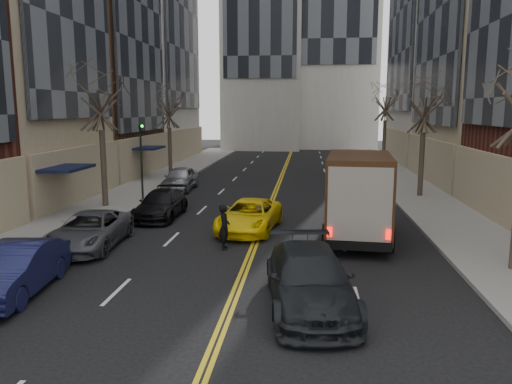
# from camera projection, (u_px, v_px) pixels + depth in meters

# --- Properties ---
(sidewalk_left) EXTENTS (4.00, 66.00, 0.15)m
(sidewalk_left) POSITION_uv_depth(u_px,v_px,m) (144.00, 187.00, 33.85)
(sidewalk_left) COLOR slate
(sidewalk_left) RESTS_ON ground
(sidewalk_right) EXTENTS (4.00, 66.00, 0.15)m
(sidewalk_right) POSITION_uv_depth(u_px,v_px,m) (416.00, 191.00, 32.02)
(sidewalk_right) COLOR slate
(sidewalk_right) RESTS_ON ground
(tree_lf_mid) EXTENTS (3.20, 3.20, 8.91)m
(tree_lf_mid) POSITION_uv_depth(u_px,v_px,m) (99.00, 84.00, 25.89)
(tree_lf_mid) COLOR #382D23
(tree_lf_mid) RESTS_ON sidewalk_left
(tree_lf_far) EXTENTS (3.20, 3.20, 8.12)m
(tree_lf_far) POSITION_uv_depth(u_px,v_px,m) (169.00, 99.00, 38.74)
(tree_lf_far) COLOR #382D23
(tree_lf_far) RESTS_ON sidewalk_left
(tree_rt_mid) EXTENTS (3.20, 3.20, 8.32)m
(tree_rt_mid) POSITION_uv_depth(u_px,v_px,m) (425.00, 94.00, 29.08)
(tree_rt_mid) COLOR #382D23
(tree_rt_mid) RESTS_ON sidewalk_right
(tree_rt_far) EXTENTS (3.20, 3.20, 9.11)m
(tree_rt_far) POSITION_uv_depth(u_px,v_px,m) (386.00, 92.00, 43.70)
(tree_rt_far) COLOR #382D23
(tree_rt_far) RESTS_ON sidewalk_right
(traffic_signal) EXTENTS (0.29, 0.26, 4.70)m
(traffic_signal) POSITION_uv_depth(u_px,v_px,m) (141.00, 153.00, 28.33)
(traffic_signal) COLOR black
(traffic_signal) RESTS_ON sidewalk_left
(ups_truck) EXTENTS (3.07, 6.63, 3.53)m
(ups_truck) POSITION_uv_depth(u_px,v_px,m) (358.00, 196.00, 20.33)
(ups_truck) COLOR black
(ups_truck) RESTS_ON ground
(observer_sedan) EXTENTS (2.85, 5.62, 1.56)m
(observer_sedan) POSITION_uv_depth(u_px,v_px,m) (309.00, 279.00, 13.41)
(observer_sedan) COLOR black
(observer_sedan) RESTS_ON ground
(taxi) EXTENTS (2.79, 5.10, 1.35)m
(taxi) POSITION_uv_depth(u_px,v_px,m) (249.00, 216.00, 21.87)
(taxi) COLOR yellow
(taxi) RESTS_ON ground
(pedestrian) EXTENTS (0.49, 0.68, 1.73)m
(pedestrian) POSITION_uv_depth(u_px,v_px,m) (224.00, 227.00, 19.00)
(pedestrian) COLOR black
(pedestrian) RESTS_ON ground
(parked_lf_b) EXTENTS (1.97, 4.58, 1.47)m
(parked_lf_b) POSITION_uv_depth(u_px,v_px,m) (16.00, 270.00, 14.37)
(parked_lf_b) COLOR #121438
(parked_lf_b) RESTS_ON ground
(parked_lf_c) EXTENTS (2.55, 5.03, 1.36)m
(parked_lf_c) POSITION_uv_depth(u_px,v_px,m) (89.00, 230.00, 19.22)
(parked_lf_c) COLOR #484950
(parked_lf_c) RESTS_ON ground
(parked_lf_d) EXTENTS (1.90, 4.64, 1.34)m
(parked_lf_d) POSITION_uv_depth(u_px,v_px,m) (161.00, 204.00, 24.51)
(parked_lf_d) COLOR black
(parked_lf_d) RESTS_ON ground
(parked_lf_e) EXTENTS (1.88, 4.54, 1.54)m
(parked_lf_e) POSITION_uv_depth(u_px,v_px,m) (180.00, 179.00, 32.82)
(parked_lf_e) COLOR #95969B
(parked_lf_e) RESTS_ON ground
(parked_rt_a) EXTENTS (2.30, 5.02, 1.60)m
(parked_rt_a) POSITION_uv_depth(u_px,v_px,m) (358.00, 184.00, 30.29)
(parked_rt_a) COLOR #484A4F
(parked_rt_a) RESTS_ON ground
(parked_rt_b) EXTENTS (2.49, 5.38, 1.49)m
(parked_rt_b) POSITION_uv_depth(u_px,v_px,m) (350.00, 173.00, 35.60)
(parked_rt_b) COLOR #A2A5AA
(parked_rt_b) RESTS_ON ground
(parked_rt_c) EXTENTS (2.27, 4.71, 1.32)m
(parked_rt_c) POSITION_uv_depth(u_px,v_px,m) (343.00, 164.00, 42.59)
(parked_rt_c) COLOR black
(parked_rt_c) RESTS_ON ground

